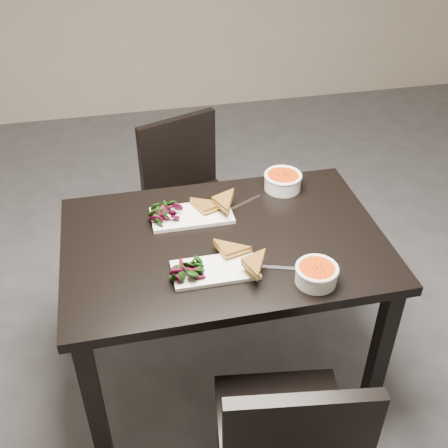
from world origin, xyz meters
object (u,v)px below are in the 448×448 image
chair_near (288,441)px  plate_near (215,270)px  chair_far (190,193)px  table (224,259)px  plate_far (192,215)px  soup_bowl_far (283,180)px  soup_bowl_near (317,273)px

chair_near → plate_near: bearing=111.2°
chair_near → chair_far: 1.43m
table → plate_far: bearing=119.9°
plate_far → table: bearing=-60.1°
plate_far → soup_bowl_far: (0.41, 0.13, 0.03)m
chair_far → soup_bowl_far: bearing=-74.3°
table → soup_bowl_far: bearing=42.4°
chair_near → plate_near: 0.60m
table → soup_bowl_far: (0.32, 0.29, 0.14)m
plate_near → chair_far: bearing=86.5°
soup_bowl_near → soup_bowl_far: soup_bowl_far is taller
chair_near → soup_bowl_near: size_ratio=5.76×
chair_far → plate_far: 0.64m
chair_near → plate_far: size_ratio=2.68×
plate_near → plate_far: bearing=94.2°
soup_bowl_near → chair_near: bearing=-117.1°
chair_near → soup_bowl_far: size_ratio=5.30×
table → plate_near: (-0.07, -0.17, 0.11)m
plate_far → chair_far: bearing=82.1°
table → soup_bowl_far: 0.45m
table → plate_far: (-0.09, 0.16, 0.11)m
plate_near → soup_bowl_near: bearing=-20.6°
chair_far → plate_far: size_ratio=2.68×
table → chair_near: chair_near is taller
chair_far → soup_bowl_near: bearing=-95.9°
table → soup_bowl_far: soup_bowl_far is taller
chair_near → plate_far: 0.91m
table → plate_near: bearing=-112.0°
table → plate_near: plate_near is taller
chair_far → plate_near: (-0.06, -0.91, 0.27)m
soup_bowl_far → plate_near: bearing=-129.9°
table → soup_bowl_near: soup_bowl_near is taller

